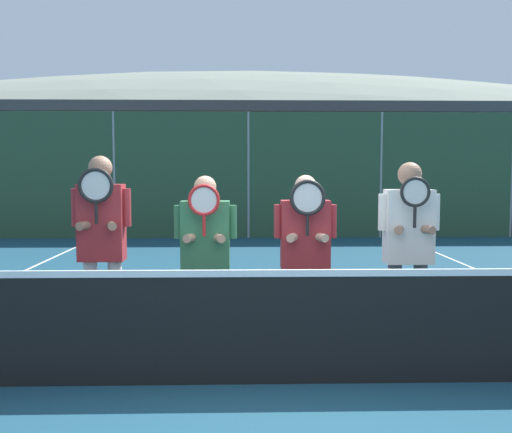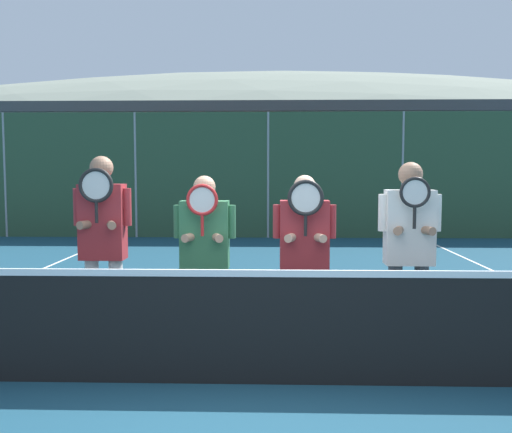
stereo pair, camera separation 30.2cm
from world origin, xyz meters
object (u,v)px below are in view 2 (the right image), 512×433
object	(u,v)px
player_center_left	(205,248)
player_leftmost	(103,237)
player_center_right	(304,248)
car_far_left	(74,199)
car_center	(384,198)
car_left_of_center	(228,199)
player_rightmost	(409,242)

from	to	relation	value
player_center_left	player_leftmost	bearing A→B (deg)	-177.78
player_center_right	player_leftmost	bearing A→B (deg)	-179.44
player_leftmost	car_far_left	distance (m)	12.25
car_center	player_center_left	bearing A→B (deg)	-108.67
player_center_left	car_left_of_center	world-z (taller)	car_left_of_center
player_leftmost	car_left_of_center	size ratio (longest dim) A/B	0.45
player_center_right	player_rightmost	size ratio (longest dim) A/B	0.93
player_leftmost	player_rightmost	distance (m)	2.86
car_center	car_far_left	bearing A→B (deg)	-178.24
player_leftmost	player_center_right	xyz separation A→B (m)	(1.90, 0.02, -0.10)
car_left_of_center	car_center	size ratio (longest dim) A/B	1.01
player_leftmost	player_rightmost	xyz separation A→B (m)	(2.86, -0.05, -0.03)
player_center_right	car_far_left	xyz separation A→B (m)	(-6.22, 11.44, -0.10)
car_left_of_center	player_rightmost	bearing A→B (deg)	-77.51
player_center_right	car_center	xyz separation A→B (m)	(3.02, 11.72, -0.07)
player_center_right	car_far_left	size ratio (longest dim) A/B	0.42
player_center_left	car_far_left	xyz separation A→B (m)	(-5.28, 11.42, -0.10)
car_left_of_center	player_center_right	bearing A→B (deg)	-82.02
player_center_left	car_center	bearing A→B (deg)	71.33
player_center_right	car_left_of_center	distance (m)	11.71
car_far_left	car_left_of_center	world-z (taller)	car_far_left
player_leftmost	player_rightmost	size ratio (longest dim) A/B	1.03
car_left_of_center	car_center	xyz separation A→B (m)	(4.64, 0.13, 0.03)
player_center_left	car_left_of_center	distance (m)	11.60
player_rightmost	player_center_left	bearing A→B (deg)	177.34
player_center_left	car_left_of_center	xyz separation A→B (m)	(-0.69, 11.58, -0.10)
player_leftmost	player_center_left	world-z (taller)	player_leftmost
player_center_right	player_rightmost	xyz separation A→B (m)	(0.96, -0.07, 0.07)
player_center_left	player_center_right	xyz separation A→B (m)	(0.94, -0.02, 0.01)
car_far_left	player_leftmost	bearing A→B (deg)	-69.32
player_center_left	car_center	world-z (taller)	car_center
player_center_right	car_far_left	distance (m)	13.02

